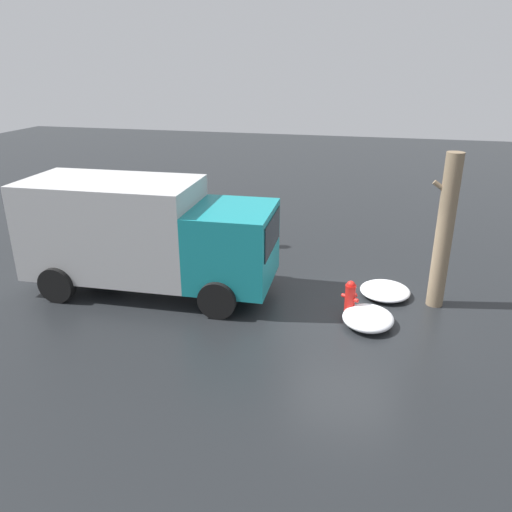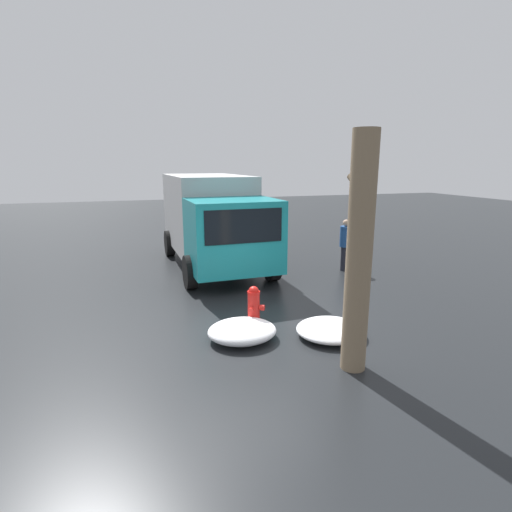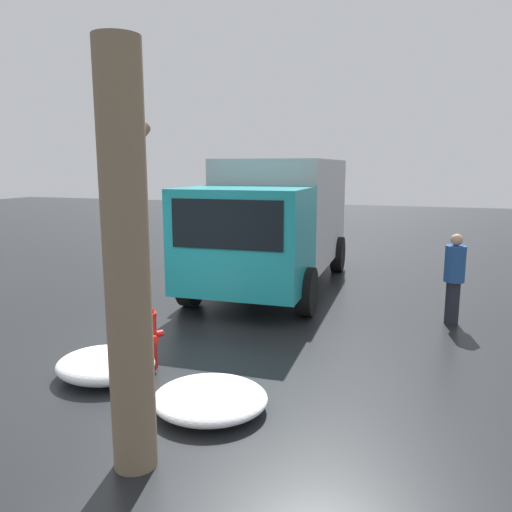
% 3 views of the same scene
% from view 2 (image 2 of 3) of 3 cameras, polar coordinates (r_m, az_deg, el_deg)
% --- Properties ---
extents(ground_plane, '(60.00, 60.00, 0.00)m').
position_cam_2_polar(ground_plane, '(8.15, -0.33, -10.23)').
color(ground_plane, black).
extents(fire_hydrant, '(0.42, 0.37, 0.88)m').
position_cam_2_polar(fire_hydrant, '(7.98, -0.31, -7.26)').
color(fire_hydrant, red).
rests_on(fire_hydrant, ground_plane).
extents(tree_trunk, '(0.60, 0.40, 3.72)m').
position_cam_2_polar(tree_trunk, '(6.25, 14.51, 0.13)').
color(tree_trunk, '#7F6B51').
rests_on(tree_trunk, ground_plane).
extents(delivery_truck, '(6.32, 2.74, 2.85)m').
position_cam_2_polar(delivery_truck, '(12.71, -6.22, 5.46)').
color(delivery_truck, teal).
rests_on(delivery_truck, ground_plane).
extents(pedestrian, '(0.34, 0.34, 1.58)m').
position_cam_2_polar(pedestrian, '(12.44, 12.63, 1.83)').
color(pedestrian, '#23232D').
rests_on(pedestrian, ground_plane).
extents(snow_pile_by_hydrant, '(1.15, 1.29, 0.34)m').
position_cam_2_polar(snow_pile_by_hydrant, '(7.59, -2.00, -10.65)').
color(snow_pile_by_hydrant, white).
rests_on(snow_pile_by_hydrant, ground_plane).
extents(snow_pile_curbside, '(1.25, 1.30, 0.27)m').
position_cam_2_polar(snow_pile_curbside, '(7.86, 10.56, -10.31)').
color(snow_pile_curbside, white).
rests_on(snow_pile_curbside, ground_plane).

